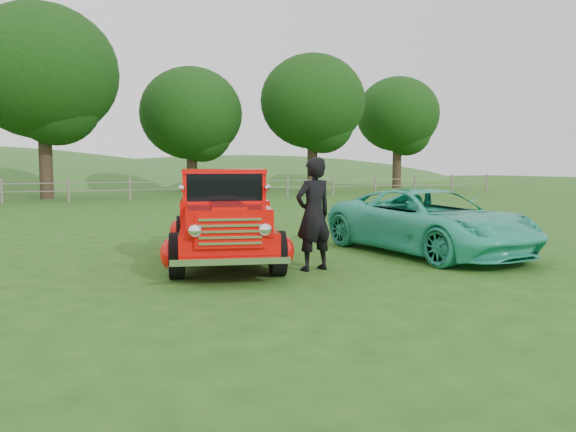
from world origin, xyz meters
name	(u,v)px	position (x,y,z in m)	size (l,w,h in m)	color
ground	(310,278)	(0.00, 0.00, 0.00)	(140.00, 140.00, 0.00)	#224B14
distant_hills	(48,222)	(-4.08, 59.46, -4.55)	(116.00, 60.00, 18.00)	#2E6425
fence_line	(130,189)	(0.00, 22.00, 0.60)	(48.00, 0.12, 1.20)	slate
tree_near_west	(42,72)	(-4.00, 25.00, 6.80)	(8.00, 8.00, 10.42)	black
tree_near_east	(191,114)	(5.00, 29.00, 5.25)	(6.80, 6.80, 8.33)	black
tree_mid_east	(313,102)	(13.00, 27.00, 6.17)	(7.20, 7.20, 9.44)	black
tree_far_east	(398,115)	(22.00, 30.00, 5.86)	(6.60, 6.60, 8.86)	black
red_pickup	(224,221)	(-0.86, 2.05, 0.80)	(3.09, 5.26, 1.78)	black
teal_sedan	(429,221)	(3.39, 1.33, 0.68)	(2.25, 4.87, 1.35)	#30C19D
man	(314,214)	(0.33, 0.57, 1.00)	(0.73, 0.48, 1.99)	black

